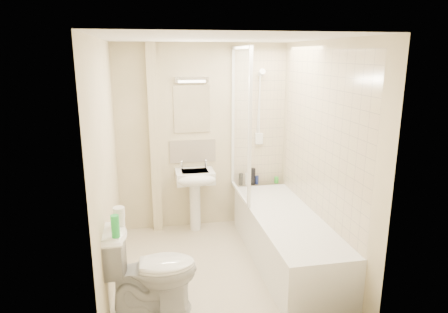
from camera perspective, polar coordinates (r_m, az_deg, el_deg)
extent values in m
plane|color=beige|center=(4.47, -0.58, -15.88)|extent=(2.50, 2.50, 0.00)
cube|color=beige|center=(5.21, -3.08, 2.68)|extent=(2.20, 0.02, 2.40)
cube|color=beige|center=(3.97, -16.47, -1.64)|extent=(0.02, 2.50, 2.40)
cube|color=beige|center=(4.33, 13.84, -0.13)|extent=(0.02, 2.50, 2.40)
cube|color=white|center=(3.87, -0.68, 16.54)|extent=(2.20, 2.50, 0.02)
cube|color=beige|center=(5.31, 4.98, 5.34)|extent=(0.70, 0.01, 1.75)
cube|color=beige|center=(4.32, 13.64, 2.90)|extent=(0.01, 2.10, 1.75)
cube|color=beige|center=(5.10, -9.91, 2.24)|extent=(0.12, 0.12, 2.40)
cube|color=beige|center=(5.22, -4.49, 0.77)|extent=(0.60, 0.02, 0.30)
cube|color=white|center=(5.11, -4.61, 6.76)|extent=(0.46, 0.01, 0.60)
cube|color=silver|center=(5.06, -4.67, 10.89)|extent=(0.42, 0.07, 0.07)
cube|color=white|center=(4.56, 8.81, -11.54)|extent=(0.70, 2.10, 0.55)
cube|color=white|center=(4.47, 8.92, -9.00)|extent=(0.56, 1.96, 0.05)
cube|color=white|center=(4.80, 2.37, 4.72)|extent=(0.01, 0.90, 1.80)
cube|color=white|center=(5.21, 1.29, 5.50)|extent=(0.04, 0.04, 1.80)
cube|color=white|center=(4.37, 3.72, 3.74)|extent=(0.04, 0.04, 1.80)
cube|color=white|center=(4.73, 2.49, 15.29)|extent=(0.04, 0.90, 0.04)
cube|color=white|center=(5.02, 2.27, -5.23)|extent=(0.04, 0.90, 0.03)
cylinder|color=white|center=(5.27, 5.08, 6.64)|extent=(0.02, 0.02, 0.90)
cylinder|color=white|center=(5.34, 4.97, 1.86)|extent=(0.05, 0.05, 0.02)
cylinder|color=white|center=(5.22, 5.19, 11.54)|extent=(0.05, 0.05, 0.02)
cylinder|color=white|center=(5.16, 5.40, 11.83)|extent=(0.08, 0.11, 0.11)
cube|color=white|center=(5.33, 5.01, 2.58)|extent=(0.10, 0.05, 0.14)
cylinder|color=white|center=(5.23, 4.96, 7.15)|extent=(0.01, 0.13, 0.84)
cylinder|color=white|center=(5.28, -4.14, -7.09)|extent=(0.14, 0.14, 0.65)
cube|color=white|center=(5.11, -4.19, -2.86)|extent=(0.48, 0.37, 0.15)
ellipsoid|color=white|center=(4.95, -3.95, -3.43)|extent=(0.48, 0.20, 0.15)
cube|color=silver|center=(5.10, -4.20, -2.26)|extent=(0.33, 0.24, 0.04)
cylinder|color=white|center=(5.17, -6.09, -1.31)|extent=(0.03, 0.03, 0.10)
cylinder|color=white|center=(5.20, -2.63, -1.14)|extent=(0.03, 0.03, 0.10)
sphere|color=white|center=(5.16, -6.11, -0.77)|extent=(0.04, 0.04, 0.04)
sphere|color=white|center=(5.19, -2.64, -0.60)|extent=(0.04, 0.04, 0.04)
cylinder|color=black|center=(5.35, 2.41, -3.27)|extent=(0.05, 0.05, 0.16)
cylinder|color=silver|center=(5.37, 3.30, -3.23)|extent=(0.06, 0.06, 0.16)
cylinder|color=black|center=(5.38, 4.14, -2.86)|extent=(0.07, 0.07, 0.22)
cylinder|color=navy|center=(5.41, 4.73, -3.36)|extent=(0.04, 0.04, 0.12)
cylinder|color=green|center=(5.50, 7.50, -3.34)|extent=(0.06, 0.06, 0.08)
imported|color=white|center=(3.72, -10.33, -15.66)|extent=(0.46, 0.80, 0.81)
cylinder|color=white|center=(3.63, -14.81, -8.74)|extent=(0.10, 0.10, 0.09)
cylinder|color=white|center=(3.54, -14.79, -7.73)|extent=(0.10, 0.10, 0.09)
cylinder|color=green|center=(3.39, -15.27, -9.59)|extent=(0.07, 0.07, 0.19)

